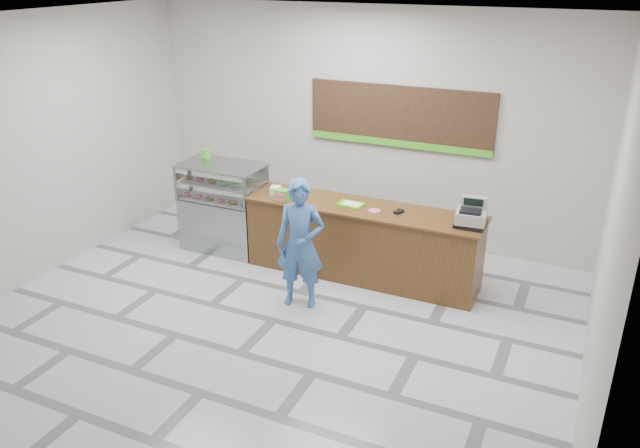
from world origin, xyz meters
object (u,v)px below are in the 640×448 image
at_px(sales_counter, 362,242).
at_px(display_case, 224,206).
at_px(serving_tray, 351,204).
at_px(customer, 300,244).
at_px(cash_register, 471,216).

xyz_separation_m(sales_counter, display_case, (-2.22, -0.00, 0.16)).
distance_m(sales_counter, serving_tray, 0.55).
bearing_deg(display_case, customer, -29.77).
height_order(display_case, cash_register, cash_register).
distance_m(display_case, cash_register, 3.69).
relative_size(serving_tray, customer, 0.21).
bearing_deg(customer, display_case, 136.69).
distance_m(cash_register, customer, 2.14).
xyz_separation_m(serving_tray, customer, (-0.25, -1.02, -0.21)).
xyz_separation_m(display_case, cash_register, (3.66, -0.03, 0.48)).
xyz_separation_m(display_case, customer, (1.79, -1.03, 0.16)).
bearing_deg(sales_counter, serving_tray, -179.30).
bearing_deg(serving_tray, cash_register, 2.43).
height_order(sales_counter, serving_tray, serving_tray).
bearing_deg(cash_register, display_case, 173.77).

